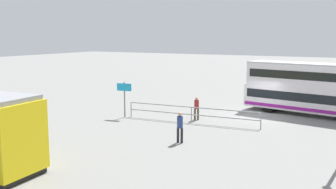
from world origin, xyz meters
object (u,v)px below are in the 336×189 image
info_sign (124,93)px  pedestrian_crossing (180,125)px  pedestrian_near_railing (197,107)px  double_decker_bus (318,89)px

info_sign → pedestrian_crossing: bearing=147.4°
pedestrian_near_railing → info_sign: (4.88, 1.67, 0.84)m
pedestrian_near_railing → info_sign: size_ratio=0.63×
pedestrian_crossing → info_sign: bearing=-32.6°
double_decker_bus → pedestrian_near_railing: double_decker_bus is taller
double_decker_bus → pedestrian_near_railing: size_ratio=6.81×
pedestrian_near_railing → double_decker_bus: bearing=-142.8°
double_decker_bus → pedestrian_crossing: bearing=63.9°
pedestrian_near_railing → pedestrian_crossing: pedestrian_crossing is taller
double_decker_bus → info_sign: bearing=30.6°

